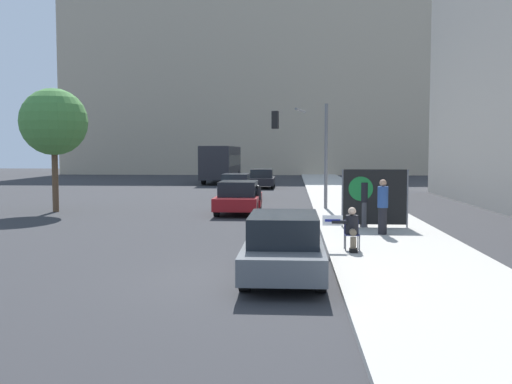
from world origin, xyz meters
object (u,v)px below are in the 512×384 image
Objects in this scene: parked_car_curbside at (284,245)px; car_on_road_midblock at (236,186)px; seated_protester at (351,228)px; car_on_road_nearest at (239,197)px; pedestrian_behind at (364,201)px; city_bus_on_road at (221,162)px; protest_banner at (374,197)px; motorcycle_on_road at (258,202)px; street_tree_near_curb at (54,122)px; car_on_road_distant at (262,179)px; jogger_on_sidewalk at (383,206)px; traffic_light_pole at (305,138)px.

car_on_road_midblock is (-3.16, 20.92, 0.03)m from parked_car_curbside.
car_on_road_nearest reaches higher than seated_protester.
pedestrian_behind is 32.13m from city_bus_on_road.
city_bus_on_road reaches higher than protest_banner.
motorcycle_on_road is (-4.43, 5.19, -0.65)m from protest_banner.
street_tree_near_curb reaches higher than motorcycle_on_road.
seated_protester is 3.44m from parked_car_curbside.
seated_protester is at bearing -74.62° from car_on_road_midblock.
street_tree_near_curb reaches higher than car_on_road_distant.
car_on_road_nearest is (-2.26, 13.00, 0.02)m from parked_car_curbside.
car_on_road_nearest is (-5.35, 6.99, -0.30)m from jogger_on_sidewalk.
pedestrian_behind is 0.42× the size of car_on_road_midblock.
traffic_light_pole is at bearing 95.89° from seated_protester.
jogger_on_sidewalk is 9.26m from traffic_light_pole.
protest_banner reaches higher than seated_protester.
city_bus_on_road is at bearing -95.13° from jogger_on_sidewalk.
jogger_on_sidewalk is 0.43× the size of car_on_road_distant.
traffic_light_pole is 1.13× the size of car_on_road_nearest.
car_on_road_distant is (0.06, 17.92, -0.00)m from car_on_road_nearest.
traffic_light_pole is 1.13× the size of car_on_road_midblock.
jogger_on_sidewalk reaches higher than car_on_road_midblock.
protest_banner is 0.23× the size of city_bus_on_road.
pedestrian_behind is 7.19m from car_on_road_nearest.
car_on_road_distant is 20.03m from street_tree_near_curb.
parked_car_curbside is 39.17m from city_bus_on_road.
car_on_road_distant is 18.05m from motorcycle_on_road.
motorcycle_on_road is at bearing 126.41° from pedestrian_behind.
traffic_light_pole is (-1.96, 6.84, 2.39)m from pedestrian_behind.
car_on_road_distant is (0.97, 10.00, -0.01)m from car_on_road_midblock.
jogger_on_sidewalk is 0.31× the size of street_tree_near_curb.
seated_protester is 0.27× the size of car_on_road_midblock.
protest_banner is 8.31m from parked_car_curbside.
car_on_road_distant is at bearing 92.61° from motorcycle_on_road.
traffic_light_pole is 11.69m from street_tree_near_curb.
jogger_on_sidewalk is 1.83m from pedestrian_behind.
city_bus_on_road is at bearing 118.04° from car_on_road_distant.
city_bus_on_road is at bearing 106.84° from protest_banner.
car_on_road_nearest is at bearing 112.74° from seated_protester.
street_tree_near_curb reaches higher than pedestrian_behind.
car_on_road_nearest is (-4.04, 10.06, -0.00)m from seated_protester.
jogger_on_sidewalk is 0.36× the size of traffic_light_pole.
street_tree_near_curb reaches higher than city_bus_on_road.
car_on_road_nearest is at bearing -81.03° from city_bus_on_road.
protest_banner is 6.85m from motorcycle_on_road.
car_on_road_distant is at bearing 99.66° from pedestrian_behind.
street_tree_near_curb is at bearing 158.51° from protest_banner.
city_bus_on_road is (-7.06, 23.99, -1.57)m from traffic_light_pole.
city_bus_on_road reaches higher than seated_protester.
jogger_on_sidewalk is 0.84× the size of motorcycle_on_road.
parked_car_curbside is at bearing 41.59° from jogger_on_sidewalk.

